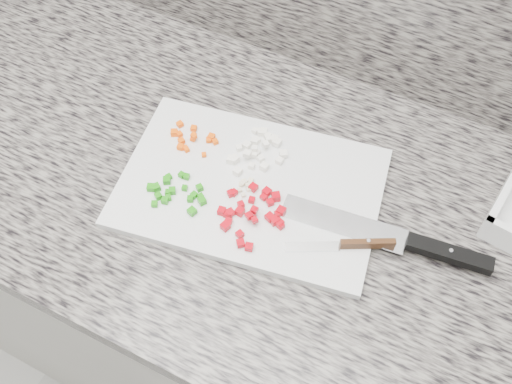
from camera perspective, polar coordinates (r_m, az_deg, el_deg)
cabinet at (r=1.35m, az=-3.13°, el=-9.39°), size 3.92×0.62×0.86m
countertop at (r=0.96m, az=-4.35°, el=1.86°), size 3.96×0.64×0.04m
cutting_board at (r=0.91m, az=-0.57°, el=0.46°), size 0.45×0.34×0.01m
carrot_pile at (r=0.96m, az=-6.65°, el=5.44°), size 0.08×0.06×0.01m
onion_pile at (r=0.94m, az=0.20°, el=4.41°), size 0.09×0.11×0.02m
green_pepper_pile at (r=0.90m, az=-8.00°, el=-0.02°), size 0.10×0.08×0.01m
red_pepper_pile at (r=0.87m, az=-0.28°, el=-2.07°), size 0.11×0.11×0.02m
garlic_pile at (r=0.90m, az=-0.99°, el=0.68°), size 0.03×0.04×0.01m
chef_knife at (r=0.87m, az=15.31°, el=-4.93°), size 0.32×0.07×0.02m
paring_knife at (r=0.85m, az=9.72°, el=-5.20°), size 0.15×0.09×0.02m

